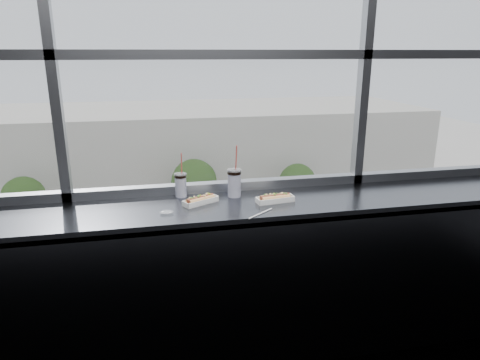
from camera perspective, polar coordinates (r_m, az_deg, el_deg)
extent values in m
plane|color=black|center=(3.17, -2.37, -10.88)|extent=(6.00, 0.00, 6.00)
plane|color=silver|center=(2.84, -2.90, 22.43)|extent=(6.00, 0.00, 6.00)
cube|color=#52555C|center=(2.71, -1.53, -3.75)|extent=(6.00, 0.55, 0.06)
cube|color=#52555C|center=(2.71, -0.43, -15.96)|extent=(6.00, 0.04, 1.04)
cube|color=white|center=(2.70, -5.27, -3.09)|extent=(0.24, 0.18, 0.01)
cube|color=white|center=(2.70, -5.28, -2.78)|extent=(0.24, 0.18, 0.03)
cylinder|color=tan|center=(2.70, -5.28, -2.64)|extent=(0.18, 0.12, 0.04)
cylinder|color=brown|center=(2.69, -5.29, -2.42)|extent=(0.18, 0.11, 0.03)
cube|color=white|center=(2.73, 4.69, -2.88)|extent=(0.25, 0.11, 0.01)
cube|color=white|center=(2.72, 4.70, -2.56)|extent=(0.25, 0.11, 0.03)
cylinder|color=tan|center=(2.72, 4.71, -2.42)|extent=(0.19, 0.06, 0.04)
cylinder|color=brown|center=(2.72, 4.71, -2.20)|extent=(0.20, 0.05, 0.03)
cylinder|color=white|center=(2.83, -7.91, -0.75)|extent=(0.07, 0.07, 0.15)
cylinder|color=black|center=(2.81, -7.96, 0.54)|extent=(0.08, 0.08, 0.02)
cylinder|color=silver|center=(2.81, -7.97, 0.78)|extent=(0.08, 0.08, 0.01)
cylinder|color=#D04339|center=(2.78, -7.80, 2.09)|extent=(0.01, 0.04, 0.16)
cylinder|color=white|center=(2.80, -0.77, -0.48)|extent=(0.09, 0.09, 0.17)
cylinder|color=black|center=(2.78, -0.78, 1.03)|extent=(0.09, 0.09, 0.02)
cylinder|color=silver|center=(2.78, -0.78, 1.32)|extent=(0.09, 0.09, 0.01)
cylinder|color=#D04339|center=(2.75, -0.51, 2.86)|extent=(0.01, 0.05, 0.18)
cylinder|color=white|center=(2.52, 2.75, -4.48)|extent=(0.17, 0.14, 0.01)
ellipsoid|color=silver|center=(2.56, -9.78, -4.24)|extent=(0.09, 0.06, 0.02)
plane|color=beige|center=(48.07, -10.86, 0.67)|extent=(120.00, 120.00, 0.00)
cube|color=black|center=(26.22, -9.55, -13.26)|extent=(80.00, 10.00, 0.06)
cube|color=beige|center=(33.41, -10.20, -6.49)|extent=(80.00, 6.00, 0.04)
cube|color=beige|center=(41.76, -10.97, 3.91)|extent=(50.00, 14.00, 8.00)
imported|color=black|center=(22.96, -25.23, -16.46)|extent=(2.65, 6.10, 2.01)
imported|color=white|center=(23.43, 8.20, -14.31)|extent=(2.71, 5.87, 1.91)
imported|color=#A74F1C|center=(22.35, -5.75, -15.93)|extent=(2.76, 5.79, 1.88)
imported|color=beige|center=(31.65, 11.23, -5.92)|extent=(2.94, 5.98, 1.93)
imported|color=#BB3418|center=(29.39, -7.99, -7.66)|extent=(2.83, 5.73, 1.85)
imported|color=#1C42A0|center=(26.71, 24.09, -11.22)|extent=(3.35, 6.88, 2.22)
imported|color=#66605B|center=(34.74, 3.69, -3.39)|extent=(0.95, 0.72, 2.15)
imported|color=#66605B|center=(33.83, 0.83, -3.84)|extent=(0.99, 0.74, 2.23)
cylinder|color=#47382B|center=(34.19, -26.42, -5.47)|extent=(0.23, 0.23, 2.28)
sphere|color=#2D5216|center=(33.53, -26.88, -2.15)|extent=(3.04, 3.04, 3.04)
cylinder|color=#47382B|center=(33.06, -6.01, -4.18)|extent=(0.26, 0.26, 2.59)
sphere|color=#2D5216|center=(32.29, -6.13, -0.23)|extent=(3.46, 3.46, 3.46)
cylinder|color=#47382B|center=(34.82, 7.54, -3.47)|extent=(0.22, 0.22, 2.22)
sphere|color=#2D5216|center=(34.17, 7.67, -0.27)|extent=(2.95, 2.95, 2.95)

